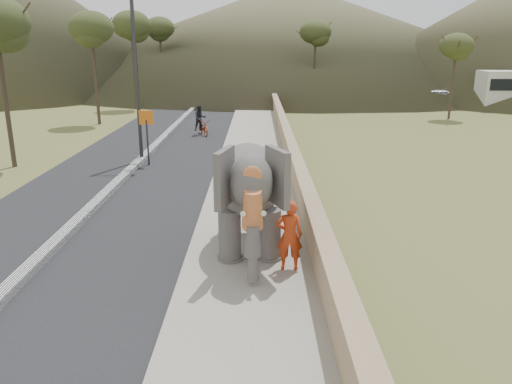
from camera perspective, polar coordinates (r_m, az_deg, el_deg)
ground at (r=9.82m, az=-1.25°, el=-14.45°), size 160.00×160.00×0.00m
road at (r=19.81m, az=-15.17°, el=1.12°), size 7.00×120.00×0.03m
median at (r=19.78m, az=-15.19°, el=1.39°), size 0.35×120.00×0.22m
walkway at (r=19.09m, az=-0.54°, el=1.33°), size 3.00×120.00×0.15m
parapet at (r=19.02m, az=4.43°, el=2.70°), size 0.30×120.00×1.10m
lamppost at (r=22.59m, az=-12.91°, el=15.58°), size 1.76×0.36×8.00m
signboard at (r=21.97m, az=-12.38°, el=7.13°), size 0.60×0.08×2.40m
distant_car at (r=46.93m, az=20.58°, el=10.09°), size 4.49×2.54×1.44m
hill_far at (r=78.60m, az=3.81°, el=17.79°), size 80.00×80.00×14.00m
elephant_and_man at (r=12.30m, az=-0.84°, el=-0.26°), size 2.31×3.90×2.74m
motorcyclist at (r=29.39m, az=-6.18°, el=7.76°), size 1.23×1.86×1.76m
trees at (r=37.08m, az=4.49°, el=14.37°), size 47.34×44.08×8.22m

